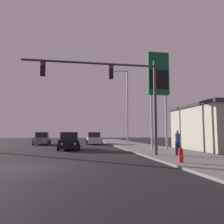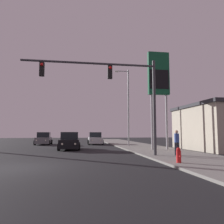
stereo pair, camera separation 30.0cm
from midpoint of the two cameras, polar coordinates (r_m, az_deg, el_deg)
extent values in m
plane|color=black|center=(11.18, -22.98, -13.35)|extent=(120.00, 120.00, 0.00)
cube|color=gray|center=(22.00, 9.06, -9.42)|extent=(5.00, 60.00, 0.12)
cube|color=slate|center=(31.40, -18.08, -7.05)|extent=(1.92, 4.25, 0.80)
cube|color=black|center=(31.53, -18.00, -5.68)|extent=(1.66, 2.05, 0.70)
cylinder|color=black|center=(30.26, -20.15, -7.55)|extent=(0.24, 0.64, 0.64)
cylinder|color=black|center=(30.00, -16.74, -7.68)|extent=(0.24, 0.64, 0.64)
cylinder|color=black|center=(32.83, -19.33, -7.39)|extent=(0.24, 0.64, 0.64)
cylinder|color=black|center=(32.58, -16.18, -7.49)|extent=(0.24, 0.64, 0.64)
sphere|color=#F2EACC|center=(29.39, -19.76, -7.03)|extent=(0.18, 0.18, 0.18)
sphere|color=#F2EACC|center=(29.22, -17.59, -7.11)|extent=(0.18, 0.18, 0.18)
cube|color=black|center=(21.64, -11.55, -8.07)|extent=(1.81, 4.20, 0.80)
cube|color=black|center=(21.76, -11.50, -6.08)|extent=(1.60, 2.00, 0.70)
cylinder|color=black|center=(20.40, -14.24, -8.91)|extent=(0.24, 0.64, 0.64)
cylinder|color=black|center=(20.34, -9.11, -9.02)|extent=(0.24, 0.64, 0.64)
cylinder|color=black|center=(22.99, -13.73, -8.51)|extent=(0.24, 0.64, 0.64)
cylinder|color=black|center=(22.94, -9.19, -8.60)|extent=(0.24, 0.64, 0.64)
sphere|color=#F2EACC|center=(19.54, -13.39, -8.18)|extent=(0.18, 0.18, 0.18)
sphere|color=#F2EACC|center=(19.51, -10.08, -8.25)|extent=(0.18, 0.18, 0.18)
cube|color=#B7B7BC|center=(30.72, -5.05, -7.34)|extent=(1.83, 4.21, 0.80)
cube|color=black|center=(30.86, -5.06, -5.94)|extent=(1.61, 2.01, 0.70)
cylinder|color=black|center=(29.37, -6.61, -7.92)|extent=(0.24, 0.64, 0.64)
cylinder|color=black|center=(29.53, -3.09, -7.94)|extent=(0.24, 0.64, 0.64)
cylinder|color=black|center=(31.97, -6.87, -7.71)|extent=(0.24, 0.64, 0.64)
cylinder|color=black|center=(32.11, -3.64, -7.73)|extent=(0.24, 0.64, 0.64)
sphere|color=#F2EACC|center=(28.57, -5.82, -7.38)|extent=(0.18, 0.18, 0.18)
sphere|color=#F2EACC|center=(28.67, -3.58, -7.39)|extent=(0.18, 0.18, 0.18)
cylinder|color=#38383D|center=(15.21, 10.69, 1.27)|extent=(0.20, 0.20, 6.50)
cylinder|color=#38383D|center=(14.90, -6.00, 12.58)|extent=(8.81, 0.14, 0.14)
cube|color=black|center=(14.88, -0.86, 10.36)|extent=(0.30, 0.24, 0.90)
sphere|color=red|center=(14.82, -0.77, 11.51)|extent=(0.20, 0.20, 0.20)
cube|color=black|center=(14.87, -18.17, 10.64)|extent=(0.30, 0.24, 0.90)
sphere|color=red|center=(14.82, -18.22, 11.80)|extent=(0.20, 0.20, 0.20)
cylinder|color=#99999E|center=(25.94, 3.75, 1.23)|extent=(0.18, 0.18, 9.00)
cylinder|color=#99999E|center=(26.65, 2.20, 10.59)|extent=(1.40, 0.10, 0.10)
ellipsoid|color=silver|center=(26.50, 0.70, 10.57)|extent=(0.50, 0.24, 0.20)
cylinder|color=#99999E|center=(20.15, 9.96, -2.50)|extent=(0.20, 0.20, 5.00)
cylinder|color=#99999E|center=(20.67, 13.61, -2.50)|extent=(0.20, 0.20, 5.00)
cube|color=#0F4C2D|center=(21.10, 11.57, 9.79)|extent=(2.00, 0.40, 4.00)
cube|color=black|center=(20.77, 11.81, 8.34)|extent=(1.80, 0.03, 1.80)
cylinder|color=red|center=(11.76, 16.82, -11.06)|extent=(0.24, 0.24, 0.60)
sphere|color=red|center=(11.73, 16.77, -9.32)|extent=(0.20, 0.20, 0.20)
cylinder|color=red|center=(11.61, 17.20, -10.98)|extent=(0.08, 0.10, 0.08)
cylinder|color=#23232D|center=(15.38, 15.95, -9.23)|extent=(0.16, 0.16, 0.85)
cylinder|color=#23232D|center=(15.46, 16.56, -9.20)|extent=(0.16, 0.16, 0.85)
cylinder|color=#334C99|center=(15.38, 16.18, -6.52)|extent=(0.32, 0.32, 0.60)
sphere|color=tan|center=(15.38, 16.14, -4.99)|extent=(0.22, 0.22, 0.22)
camera|label=1|loc=(0.15, -90.45, 0.04)|focal=35.00mm
camera|label=2|loc=(0.15, 89.55, -0.04)|focal=35.00mm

